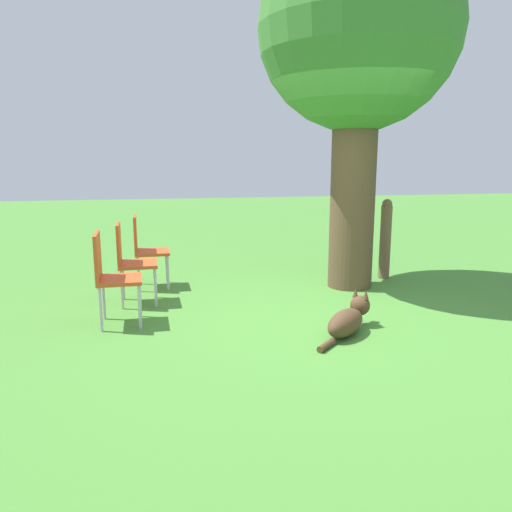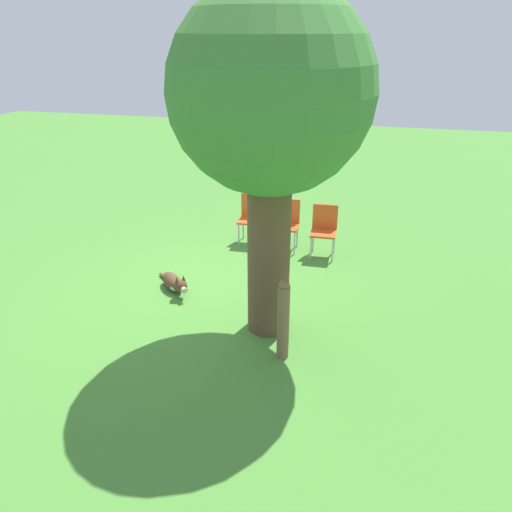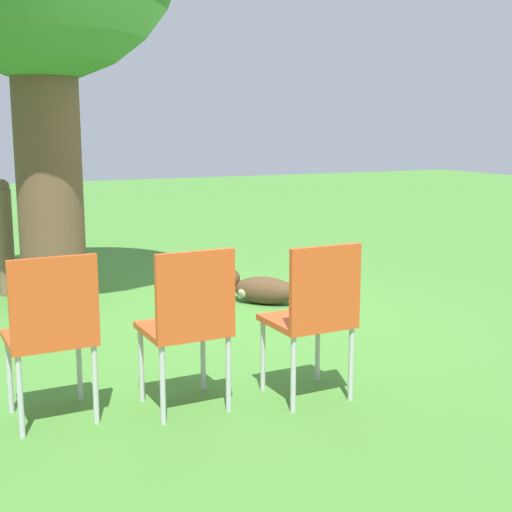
% 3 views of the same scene
% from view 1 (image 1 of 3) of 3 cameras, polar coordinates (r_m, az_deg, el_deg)
% --- Properties ---
extents(ground_plane, '(30.00, 30.00, 0.00)m').
position_cam_1_polar(ground_plane, '(5.30, 6.97, -6.72)').
color(ground_plane, '#478433').
extents(oak_tree, '(2.37, 2.37, 4.29)m').
position_cam_1_polar(oak_tree, '(6.45, 11.65, 23.35)').
color(oak_tree, brown).
rests_on(oak_tree, ground_plane).
extents(dog, '(0.76, 0.76, 0.36)m').
position_cam_1_polar(dog, '(4.78, 10.55, -7.14)').
color(dog, '#513823').
rests_on(dog, ground_plane).
extents(fence_post, '(0.15, 0.15, 1.08)m').
position_cam_1_polar(fence_post, '(6.94, 14.57, 1.95)').
color(fence_post, brown).
rests_on(fence_post, ground_plane).
extents(red_chair_0, '(0.43, 0.45, 0.92)m').
position_cam_1_polar(red_chair_0, '(5.04, -16.30, -1.78)').
color(red_chair_0, '#D14C1E').
rests_on(red_chair_0, ground_plane).
extents(red_chair_1, '(0.43, 0.45, 0.92)m').
position_cam_1_polar(red_chair_1, '(5.71, -14.22, -0.16)').
color(red_chair_1, '#D14C1E').
rests_on(red_chair_1, ground_plane).
extents(red_chair_2, '(0.43, 0.45, 0.92)m').
position_cam_1_polar(red_chair_2, '(6.39, -12.57, 1.12)').
color(red_chair_2, '#D14C1E').
rests_on(red_chair_2, ground_plane).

